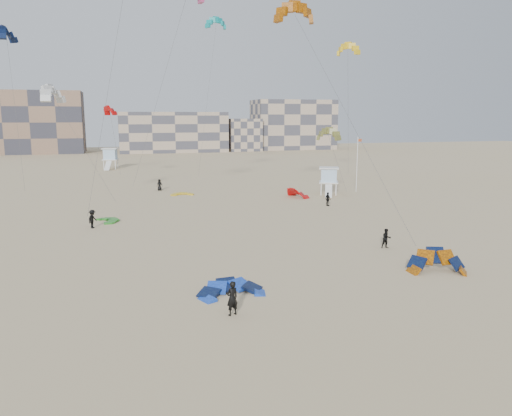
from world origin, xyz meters
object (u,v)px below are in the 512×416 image
object	(u,v)px
kite_ground_orange	(437,272)
lifeguard_tower_near	(329,181)
kitesurfer_main	(232,298)
kite_ground_blue	(232,294)

from	to	relation	value
kite_ground_orange	lifeguard_tower_near	distance (m)	35.42
kitesurfer_main	lifeguard_tower_near	world-z (taller)	lifeguard_tower_near
kite_ground_blue	kite_ground_orange	bearing A→B (deg)	-3.78
kite_ground_blue	lifeguard_tower_near	xyz separation A→B (m)	(21.69, 35.18, 1.86)
kite_ground_blue	lifeguard_tower_near	size ratio (longest dim) A/B	0.74
kitesurfer_main	lifeguard_tower_near	size ratio (longest dim) A/B	0.34
kitesurfer_main	lifeguard_tower_near	xyz separation A→B (m)	(22.37, 38.30, 0.90)
kite_ground_blue	kite_ground_orange	world-z (taller)	kite_ground_orange
kite_ground_blue	kitesurfer_main	xyz separation A→B (m)	(-0.68, -3.12, 0.96)
kite_ground_blue	kite_ground_orange	size ratio (longest dim) A/B	1.03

